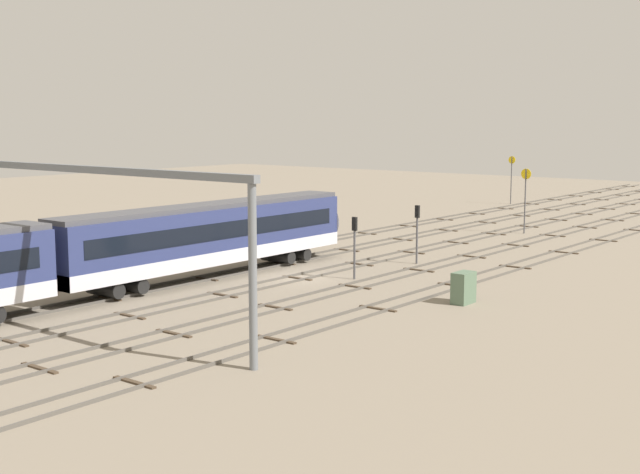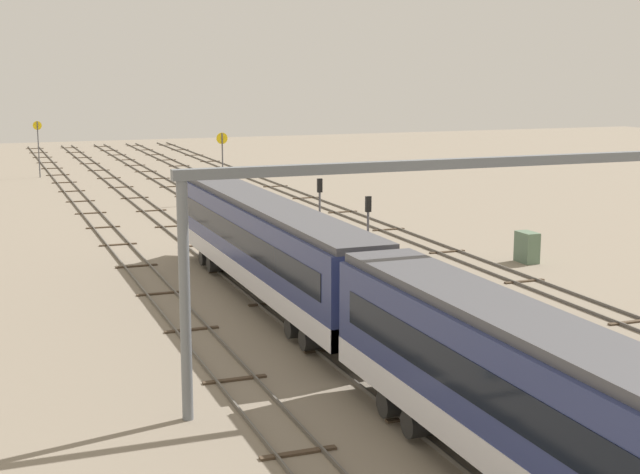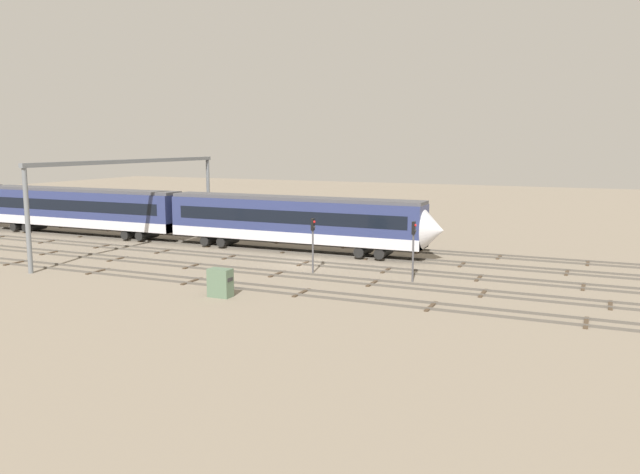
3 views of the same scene
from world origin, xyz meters
TOP-DOWN VIEW (x-y plane):
  - ground_plane at (0.00, 0.00)m, footprint 204.75×204.75m
  - track_near_foreground at (0.00, -9.41)m, footprint 188.75×2.40m
  - track_second_near at (-0.00, -4.70)m, footprint 188.75×2.40m
  - track_middle at (0.00, 0.00)m, footprint 188.75×2.40m
  - track_with_train at (0.00, 4.70)m, footprint 188.75×2.40m
  - track_far_background at (0.00, 9.41)m, footprint 188.75×2.40m
  - overhead_gantry at (-17.08, -0.00)m, footprint 0.40×24.32m
  - speed_sign_near_foreground at (54.64, 11.31)m, footprint 0.14×0.91m
  - speed_sign_mid_trackside at (30.19, -1.95)m, footprint 0.14×0.96m
  - signal_light_trackside_approach at (2.20, -3.07)m, footprint 0.31×0.32m
  - signal_light_trackside_departure at (9.92, -3.04)m, footprint 0.31×0.32m
  - relay_cabinet at (-0.00, -12.36)m, footprint 1.49×0.88m

SIDE VIEW (x-z plane):
  - ground_plane at x=0.00m, z-range 0.00..0.00m
  - track_middle at x=0.00m, z-range -0.01..0.15m
  - track_far_background at x=0.00m, z-range -0.01..0.15m
  - track_second_near at x=0.00m, z-range -0.01..0.15m
  - track_with_train at x=0.00m, z-range -0.01..0.15m
  - track_near_foreground at x=0.00m, z-range -0.01..0.15m
  - relay_cabinet at x=0.00m, z-range 0.00..1.82m
  - signal_light_trackside_approach at x=2.20m, z-range 0.66..4.78m
  - signal_light_trackside_departure at x=9.92m, z-range 0.68..4.95m
  - speed_sign_near_foreground at x=54.64m, z-range 0.82..6.69m
  - speed_sign_mid_trackside at x=30.19m, z-range 0.88..6.82m
  - overhead_gantry at x=-17.08m, z-range 2.39..10.61m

